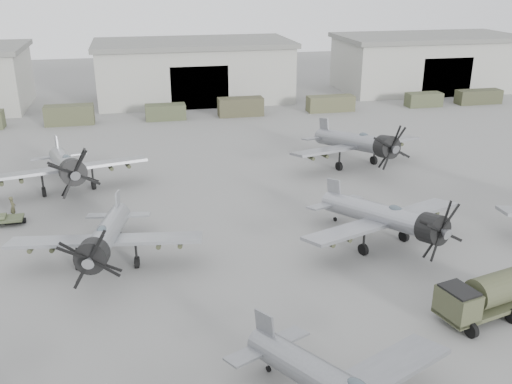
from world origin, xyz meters
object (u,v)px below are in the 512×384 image
aircraft_mid_1 (105,238)px  fuel_tanker (491,293)px  aircraft_far_0 (67,166)px  ground_crew (13,207)px  aircraft_far_1 (359,143)px  aircraft_mid_2 (388,218)px

aircraft_mid_1 → fuel_tanker: aircraft_mid_1 is taller
aircraft_far_0 → fuel_tanker: (24.99, -25.01, -1.08)m
ground_crew → aircraft_far_1: bearing=-82.0°
fuel_tanker → ground_crew: 35.27m
aircraft_mid_2 → aircraft_far_1: aircraft_far_1 is taller
fuel_tanker → ground_crew: bearing=131.0°
aircraft_mid_2 → ground_crew: bearing=137.2°
aircraft_far_1 → fuel_tanker: (-2.50, -26.23, -1.07)m
aircraft_mid_2 → fuel_tanker: (2.16, -9.13, -0.89)m
ground_crew → aircraft_mid_2: bearing=-115.5°
aircraft_mid_2 → aircraft_far_0: (-22.83, 15.89, 0.19)m
aircraft_far_1 → aircraft_far_0: bearing=168.2°
aircraft_mid_2 → fuel_tanker: size_ratio=1.84×
aircraft_mid_1 → ground_crew: aircraft_mid_1 is taller
aircraft_mid_1 → ground_crew: 12.69m
ground_crew → aircraft_far_0: bearing=-41.9°
aircraft_far_1 → fuel_tanker: 26.37m
aircraft_far_0 → aircraft_far_1: 27.52m
aircraft_far_0 → aircraft_mid_1: bearing=-89.2°
aircraft_mid_1 → aircraft_far_0: 15.29m
fuel_tanker → aircraft_mid_1: bearing=140.6°
aircraft_mid_1 → aircraft_far_1: size_ratio=0.90×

